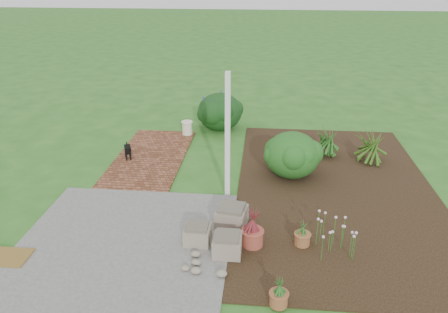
# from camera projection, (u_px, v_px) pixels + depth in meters

# --- Properties ---
(ground) EXTENTS (80.00, 80.00, 0.00)m
(ground) POSITION_uv_depth(u_px,v_px,m) (212.00, 196.00, 8.75)
(ground) COLOR #295E1D
(ground) RESTS_ON ground
(concrete_patio) EXTENTS (3.50, 3.50, 0.04)m
(concrete_patio) POSITION_uv_depth(u_px,v_px,m) (125.00, 242.00, 7.26)
(concrete_patio) COLOR #5D5E5B
(concrete_patio) RESTS_ON ground
(brick_path) EXTENTS (1.60, 3.50, 0.04)m
(brick_path) POSITION_uv_depth(u_px,v_px,m) (151.00, 157.00, 10.48)
(brick_path) COLOR #5A2F1C
(brick_path) RESTS_ON ground
(garden_bed) EXTENTS (4.00, 7.00, 0.03)m
(garden_bed) POSITION_uv_depth(u_px,v_px,m) (336.00, 189.00, 8.97)
(garden_bed) COLOR black
(garden_bed) RESTS_ON ground
(veranda_post) EXTENTS (0.10, 0.10, 2.50)m
(veranda_post) POSITION_uv_depth(u_px,v_px,m) (228.00, 137.00, 8.31)
(veranda_post) COLOR white
(veranda_post) RESTS_ON ground
(stone_trough_near) EXTENTS (0.45, 0.45, 0.30)m
(stone_trough_near) POSITION_uv_depth(u_px,v_px,m) (227.00, 245.00, 6.89)
(stone_trough_near) COLOR gray
(stone_trough_near) RESTS_ON concrete_patio
(stone_trough_mid) EXTENTS (0.43, 0.43, 0.28)m
(stone_trough_mid) POSITION_uv_depth(u_px,v_px,m) (198.00, 234.00, 7.18)
(stone_trough_mid) COLOR gray
(stone_trough_mid) RESTS_ON concrete_patio
(stone_trough_far) EXTENTS (0.58, 0.58, 0.34)m
(stone_trough_far) POSITION_uv_depth(u_px,v_px,m) (232.00, 217.00, 7.61)
(stone_trough_far) COLOR #756557
(stone_trough_far) RESTS_ON concrete_patio
(coir_doormat) EXTENTS (0.75, 0.48, 0.02)m
(coir_doormat) POSITION_uv_depth(u_px,v_px,m) (5.00, 257.00, 6.85)
(coir_doormat) COLOR brown
(coir_doormat) RESTS_ON concrete_patio
(black_dog) EXTENTS (0.26, 0.45, 0.40)m
(black_dog) POSITION_uv_depth(u_px,v_px,m) (128.00, 149.00, 10.24)
(black_dog) COLOR black
(black_dog) RESTS_ON brick_path
(cream_ceramic_urn) EXTENTS (0.33, 0.33, 0.36)m
(cream_ceramic_urn) POSITION_uv_depth(u_px,v_px,m) (187.00, 128.00, 11.75)
(cream_ceramic_urn) COLOR beige
(cream_ceramic_urn) RESTS_ON brick_path
(evergreen_shrub) EXTENTS (1.37, 1.37, 1.00)m
(evergreen_shrub) POSITION_uv_depth(u_px,v_px,m) (292.00, 154.00, 9.36)
(evergreen_shrub) COLOR #103918
(evergreen_shrub) RESTS_ON garden_bed
(agapanthus_clump_back) EXTENTS (1.29, 1.29, 0.90)m
(agapanthus_clump_back) POSITION_uv_depth(u_px,v_px,m) (371.00, 144.00, 10.01)
(agapanthus_clump_back) COLOR #14360B
(agapanthus_clump_back) RESTS_ON garden_bed
(agapanthus_clump_front) EXTENTS (1.06, 1.06, 0.80)m
(agapanthus_clump_front) POSITION_uv_depth(u_px,v_px,m) (326.00, 139.00, 10.42)
(agapanthus_clump_front) COLOR #123F19
(agapanthus_clump_front) RESTS_ON garden_bed
(pink_flower_patch) EXTENTS (1.12, 1.12, 0.56)m
(pink_flower_patch) POSITION_uv_depth(u_px,v_px,m) (340.00, 233.00, 6.99)
(pink_flower_patch) COLOR #113D0F
(pink_flower_patch) RESTS_ON garden_bed
(terracotta_pot_bronze) EXTENTS (0.42, 0.42, 0.28)m
(terracotta_pot_bronze) POSITION_uv_depth(u_px,v_px,m) (252.00, 238.00, 7.12)
(terracotta_pot_bronze) COLOR #9B4534
(terracotta_pot_bronze) RESTS_ON garden_bed
(terracotta_pot_small_left) EXTENTS (0.32, 0.32, 0.21)m
(terracotta_pot_small_left) POSITION_uv_depth(u_px,v_px,m) (302.00, 239.00, 7.14)
(terracotta_pot_small_left) COLOR #925A31
(terracotta_pot_small_left) RESTS_ON garden_bed
(terracotta_pot_small_right) EXTENTS (0.28, 0.28, 0.21)m
(terracotta_pot_small_right) POSITION_uv_depth(u_px,v_px,m) (279.00, 299.00, 5.86)
(terracotta_pot_small_right) COLOR brown
(terracotta_pot_small_right) RESTS_ON garden_bed
(purple_flowering_bush) EXTENTS (1.56, 1.56, 1.05)m
(purple_flowering_bush) POSITION_uv_depth(u_px,v_px,m) (220.00, 111.00, 12.14)
(purple_flowering_bush) COLOR black
(purple_flowering_bush) RESTS_ON ground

